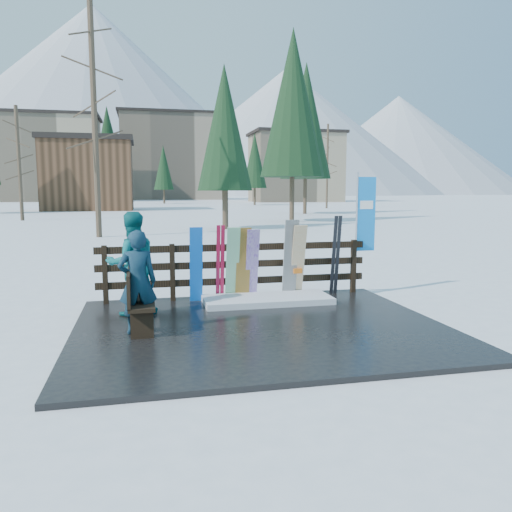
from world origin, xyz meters
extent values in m
plane|color=white|center=(0.00, 0.00, 0.00)|extent=(700.00, 700.00, 0.00)
cube|color=black|center=(0.00, 0.00, 0.04)|extent=(6.00, 5.00, 0.08)
cube|color=black|center=(-2.60, 2.20, 0.66)|extent=(0.10, 0.10, 1.15)
cube|color=black|center=(-1.30, 2.20, 0.66)|extent=(0.10, 0.10, 1.15)
cube|color=black|center=(0.00, 2.20, 0.66)|extent=(0.10, 0.10, 1.15)
cube|color=black|center=(1.30, 2.20, 0.66)|extent=(0.10, 0.10, 1.15)
cube|color=black|center=(2.60, 2.20, 0.66)|extent=(0.10, 0.10, 1.15)
cube|color=black|center=(0.00, 2.20, 0.43)|extent=(5.60, 0.05, 0.14)
cube|color=black|center=(0.00, 2.20, 0.78)|extent=(5.60, 0.05, 0.14)
cube|color=black|center=(0.00, 2.20, 1.13)|extent=(5.60, 0.05, 0.14)
cube|color=white|center=(0.52, 1.60, 0.14)|extent=(2.52, 1.00, 0.12)
cube|color=black|center=(-1.91, 0.26, 0.53)|extent=(0.40, 1.50, 0.06)
cube|color=black|center=(-1.91, -0.34, 0.30)|extent=(0.34, 0.06, 0.45)
cube|color=black|center=(-1.91, 0.86, 0.30)|extent=(0.34, 0.06, 0.45)
cube|color=black|center=(-2.09, 0.26, 0.80)|extent=(0.05, 1.50, 0.50)
cube|color=blue|center=(-0.85, 1.98, 0.83)|extent=(0.25, 0.22, 1.50)
cube|color=white|center=(-0.11, 1.98, 0.83)|extent=(0.26, 0.40, 1.49)
cube|color=#FFAA30|center=(0.11, 1.98, 0.82)|extent=(0.29, 0.31, 1.48)
cube|color=silver|center=(0.29, 1.98, 0.80)|extent=(0.25, 0.35, 1.44)
cube|color=black|center=(1.10, 1.98, 0.89)|extent=(0.29, 0.26, 1.62)
cube|color=white|center=(1.26, 1.98, 0.84)|extent=(0.28, 0.38, 1.51)
cube|color=#B3163A|center=(-0.40, 2.05, 0.85)|extent=(0.07, 0.26, 1.53)
cube|color=#B3163A|center=(-0.31, 2.05, 0.85)|extent=(0.07, 0.26, 1.53)
cube|color=black|center=(2.08, 2.05, 0.92)|extent=(0.08, 0.24, 1.69)
cube|color=black|center=(2.17, 2.05, 0.92)|extent=(0.08, 0.24, 1.69)
cylinder|color=silver|center=(2.67, 2.25, 1.38)|extent=(0.04, 0.04, 2.60)
cube|color=#0D80E3|center=(2.89, 2.25, 1.78)|extent=(0.42, 0.02, 1.60)
imported|color=#153D47|center=(-1.96, -0.01, 0.89)|extent=(0.62, 0.43, 1.61)
imported|color=#0D6164|center=(-2.06, 1.21, 1.00)|extent=(1.03, 0.88, 1.84)
cube|color=tan|center=(-22.00, 110.00, 9.00)|extent=(22.00, 14.00, 18.00)
cube|color=black|center=(-22.00, 110.00, 18.30)|extent=(23.10, 14.70, 0.60)
cube|color=gray|center=(6.00, 130.00, 11.00)|extent=(26.00, 16.00, 22.00)
cube|color=black|center=(6.00, 130.00, 22.30)|extent=(27.30, 16.80, 0.60)
cube|color=tan|center=(30.00, 95.00, 7.00)|extent=(18.00, 12.00, 14.00)
cube|color=black|center=(30.00, 95.00, 14.30)|extent=(18.90, 12.60, 0.60)
cube|color=brown|center=(-8.00, 55.00, 4.00)|extent=(10.00, 8.00, 8.00)
cube|color=black|center=(-8.00, 55.00, 8.30)|extent=(10.50, 8.40, 0.60)
cylinder|color=#382B1E|center=(-4.00, 18.00, 5.95)|extent=(0.28, 0.28, 11.89)
cone|color=black|center=(3.00, 22.00, 4.60)|extent=(3.31, 3.31, 9.20)
cone|color=black|center=(9.00, 28.00, 6.62)|extent=(4.77, 4.77, 13.24)
cylinder|color=#382B1E|center=(-11.00, 34.00, 4.35)|extent=(0.28, 0.28, 8.71)
cone|color=black|center=(14.00, 40.00, 6.99)|extent=(5.03, 5.03, 13.97)
cylinder|color=#382B1E|center=(22.00, 55.00, 5.47)|extent=(0.28, 0.28, 10.95)
cone|color=black|center=(-6.00, 60.00, 6.21)|extent=(4.47, 4.47, 12.42)
cone|color=black|center=(16.00, 72.00, 5.49)|extent=(3.95, 3.95, 10.97)
cone|color=black|center=(2.00, 85.00, 4.98)|extent=(3.59, 3.59, 9.97)
cone|color=white|center=(-30.00, 340.00, 60.00)|extent=(260.00, 260.00, 120.00)
cone|color=white|center=(90.00, 310.00, 40.00)|extent=(200.00, 200.00, 80.00)
cone|color=white|center=(180.00, 330.00, 35.00)|extent=(180.00, 180.00, 70.00)
camera|label=1|loc=(-1.84, -7.81, 2.28)|focal=35.00mm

